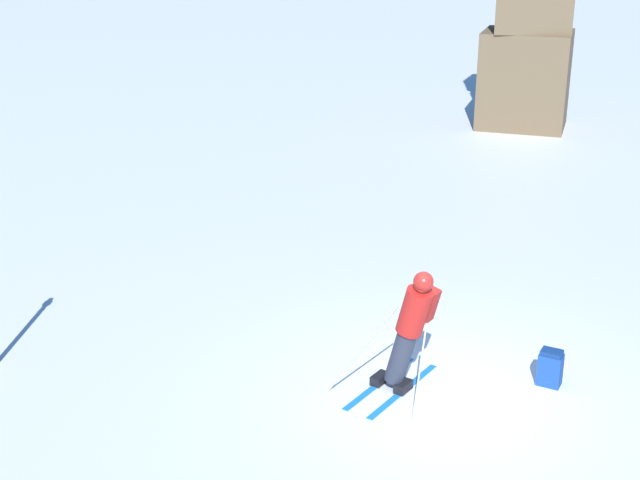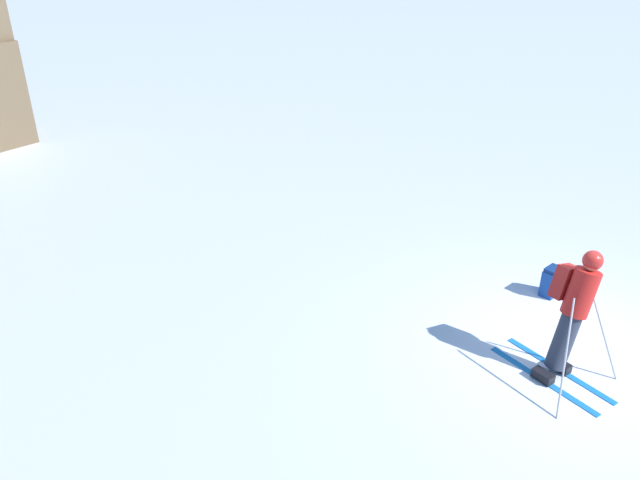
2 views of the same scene
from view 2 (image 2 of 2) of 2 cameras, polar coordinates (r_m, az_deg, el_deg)
The scene contains 3 objects.
ground_plane at distance 9.55m, azimuth 21.74°, elevation -9.25°, with size 300.00×300.00×0.00m, color white.
skier at distance 8.64m, azimuth 22.16°, elevation -5.67°, with size 1.35×1.72×1.77m.
spare_backpack at distance 10.60m, azimuth 20.39°, elevation -3.60°, with size 0.33×0.27×0.50m.
Camera 2 is at (-7.75, -1.56, 5.36)m, focal length 35.00 mm.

